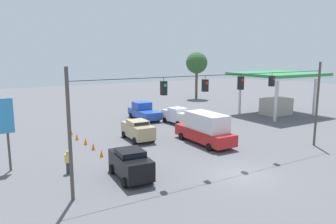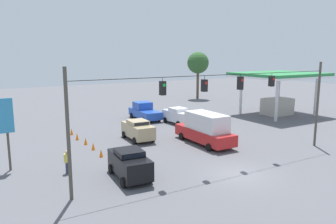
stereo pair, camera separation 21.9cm
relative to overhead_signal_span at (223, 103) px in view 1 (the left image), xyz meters
name	(u,v)px [view 1 (the left image)]	position (x,y,z in m)	size (l,w,h in m)	color
ground_plane	(240,175)	(-0.02, 1.97, -4.65)	(140.00, 140.00, 0.00)	#56565B
overhead_signal_span	(223,103)	(0.00, 0.00, 0.00)	(21.55, 0.38, 7.35)	#4C473D
sedan_black_parked_shoulder	(130,163)	(6.56, -1.27, -3.65)	(2.23, 4.21, 1.92)	black
pickup_truck_blue_oncoming_deep	(144,112)	(-3.09, -18.34, -3.67)	(2.45, 5.55, 2.12)	#234CB2
sedan_white_oncoming_far	(177,115)	(-5.27, -13.99, -3.68)	(2.20, 4.12, 1.87)	silver
box_truck_red_crossing_near	(205,129)	(-2.73, -5.44, -3.26)	(2.45, 6.65, 2.82)	red
sedan_tan_withflow_mid	(138,130)	(1.88, -9.79, -3.67)	(2.17, 4.26, 1.88)	tan
traffic_cone_nearest	(110,159)	(6.62, -4.74, -4.34)	(0.32, 0.32, 0.63)	orange
traffic_cone_second	(101,153)	(6.66, -6.49, -4.34)	(0.32, 0.32, 0.63)	orange
traffic_cone_third	(93,146)	(6.58, -8.70, -4.34)	(0.32, 0.32, 0.63)	orange
traffic_cone_fourth	(86,141)	(6.64, -10.63, -4.34)	(0.32, 0.32, 0.63)	orange
traffic_cone_fifth	(77,137)	(6.85, -12.66, -4.34)	(0.32, 0.32, 0.63)	orange
traffic_cone_farthest	(71,132)	(6.77, -14.92, -4.34)	(0.32, 0.32, 0.63)	orange
gas_station	(277,84)	(-19.73, -12.10, -0.57)	(10.64, 8.83, 5.61)	#288442
pedestrian	(68,162)	(9.80, -4.26, -3.86)	(0.40, 0.28, 1.60)	#2D334C
tree_horizon_left	(197,63)	(-20.09, -30.65, 1.76)	(3.86, 3.86, 8.42)	brown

